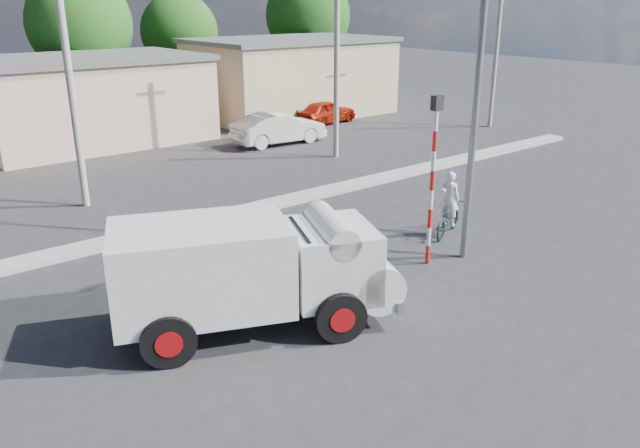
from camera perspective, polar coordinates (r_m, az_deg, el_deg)
ground_plane at (r=13.56m, az=5.44°, el=-8.94°), size 120.00×120.00×0.00m
median at (r=19.52m, az=-11.14°, el=0.21°), size 40.00×0.80×0.16m
truck at (r=12.82m, az=-5.82°, el=-4.14°), size 6.10×4.15×2.38m
bicycle at (r=18.57m, az=11.61°, el=0.43°), size 1.89×1.23×0.94m
cyclist at (r=18.47m, az=11.68°, el=1.42°), size 0.57×0.69×1.61m
car_cream at (r=30.08m, az=-3.80°, el=8.74°), size 4.67×1.94×1.50m
car_red at (r=35.19m, az=0.50°, el=10.23°), size 4.01×2.02×1.31m
traffic_pole at (r=15.77m, az=10.30°, el=5.14°), size 0.28×0.18×4.36m
streetlight at (r=15.89m, az=13.96°, el=13.69°), size 2.34×0.22×9.00m
building_row at (r=32.15m, az=-21.82°, el=10.61°), size 37.80×7.30×4.44m
tree_row at (r=38.84m, az=-21.63°, el=16.26°), size 43.62×7.43×8.42m
utility_poles at (r=23.63m, az=-9.45°, el=13.63°), size 35.40×0.24×8.00m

